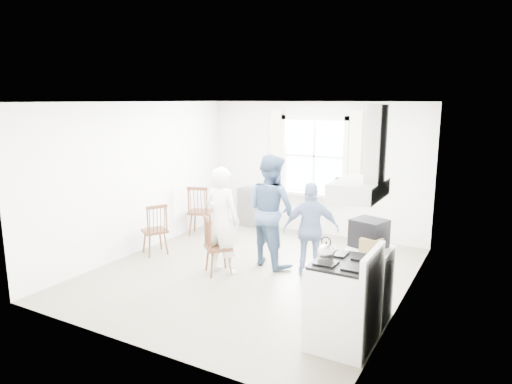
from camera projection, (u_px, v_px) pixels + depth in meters
name	position (u px, v px, depth m)	size (l,w,h in m)	color
room_shell	(252.00, 190.00, 6.83)	(4.62, 5.12, 2.64)	gray
window_assembly	(314.00, 161.00, 8.90)	(1.88, 0.24, 1.70)	white
range_hood	(365.00, 174.00, 4.57)	(0.45, 0.76, 0.94)	white
shelf_unit	(249.00, 207.00, 9.67)	(0.40, 0.30, 0.80)	slate
gas_stove	(344.00, 302.00, 4.93)	(0.68, 0.76, 1.12)	white
kettle	(326.00, 252.00, 4.84)	(0.19, 0.19, 0.27)	silver
low_cabinet	(368.00, 284.00, 5.50)	(0.50, 0.55, 0.90)	white
stereo_stack	(369.00, 233.00, 5.45)	(0.46, 0.43, 0.34)	black
cardboard_box	(371.00, 245.00, 5.29)	(0.24, 0.17, 0.16)	#A68850
windsor_chair_a	(199.00, 206.00, 8.87)	(0.54, 0.53, 1.00)	#462616
windsor_chair_b	(212.00, 239.00, 6.92)	(0.53, 0.53, 0.91)	#462616
windsor_chair_c	(156.00, 224.00, 7.75)	(0.51, 0.51, 0.90)	#462616
person_left	(222.00, 220.00, 6.93)	(0.61, 0.61, 1.66)	white
person_mid	(271.00, 210.00, 7.27)	(0.88, 0.88, 1.80)	#3E5474
person_right	(311.00, 230.00, 6.85)	(0.84, 0.84, 1.43)	navy
potted_plant	(337.00, 185.00, 8.66)	(0.20, 0.20, 0.37)	#327137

